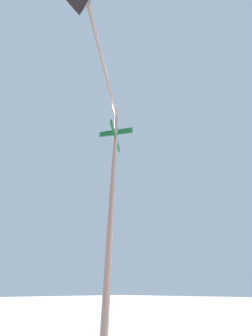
{
  "coord_description": "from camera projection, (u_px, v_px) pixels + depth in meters",
  "views": [
    {
      "loc": [
        -5.18,
        -4.93,
        1.01
      ],
      "look_at": [
        -7.39,
        -7.05,
        3.38
      ],
      "focal_mm": 17.16,
      "sensor_mm": 36.0,
      "label": 1
    }
  ],
  "objects": [
    {
      "name": "traffic_signal_near",
      "position": [
        102.0,
        104.0,
        3.49
      ],
      "size": [
        3.02,
        2.17,
        5.99
      ],
      "color": "slate",
      "rests_on": "ground_plane"
    }
  ]
}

